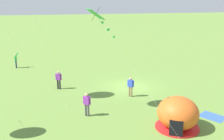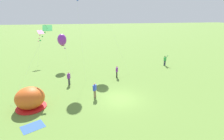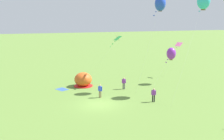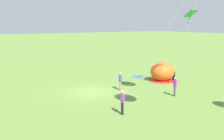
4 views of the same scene
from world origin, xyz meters
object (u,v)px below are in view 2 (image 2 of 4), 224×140
object	(u,v)px
popup_tent	(30,98)
person_near_tent	(117,71)
person_far_back	(69,78)
kite_purple	(62,40)
person_center_field	(95,90)
kite_pink	(40,33)
kite_green	(46,30)
person_arms_raised	(165,60)

from	to	relation	value
popup_tent	person_near_tent	bearing A→B (deg)	32.08
person_far_back	kite_purple	bearing A→B (deg)	96.36
person_center_field	kite_pink	bearing A→B (deg)	114.71
popup_tent	person_center_field	bearing A→B (deg)	6.78
kite_purple	kite_pink	world-z (taller)	kite_pink
popup_tent	kite_pink	distance (m)	17.63
kite_purple	kite_green	size ratio (longest dim) A/B	0.74
person_arms_raised	kite_green	world-z (taller)	kite_green
person_center_field	person_arms_raised	world-z (taller)	person_arms_raised
person_center_field	person_far_back	size ratio (longest dim) A/B	1.00
popup_tent	person_far_back	bearing A→B (deg)	55.28
kite_green	kite_pink	xyz separation A→B (m)	(-2.71, 12.26, -1.54)
person_far_back	kite_green	world-z (taller)	kite_green
person_arms_raised	kite_green	distance (m)	20.17
person_arms_raised	person_near_tent	xyz separation A→B (m)	(-9.74, -4.11, -0.03)
person_center_field	kite_pink	distance (m)	18.46
popup_tent	kite_purple	distance (m)	14.10
person_arms_raised	popup_tent	bearing A→B (deg)	-152.24
person_arms_raised	kite_purple	bearing A→B (deg)	170.61
person_near_tent	kite_green	bearing A→B (deg)	-169.30
person_center_field	kite_green	size ratio (longest dim) A/B	0.23
popup_tent	person_arms_raised	size ratio (longest dim) A/B	1.49
person_near_tent	person_far_back	bearing A→B (deg)	-169.34
person_center_field	person_far_back	xyz separation A→B (m)	(-2.76, 4.39, 0.00)
popup_tent	kite_pink	bearing A→B (deg)	93.90
person_near_tent	kite_green	xyz separation A→B (m)	(-8.64, -1.63, 6.03)
kite_green	person_far_back	bearing A→B (deg)	10.83
person_arms_raised	kite_pink	xyz separation A→B (m)	(-21.10, 6.52, 4.45)
popup_tent	kite_green	size ratio (longest dim) A/B	0.37
person_arms_raised	person_near_tent	distance (m)	10.58
popup_tent	person_far_back	world-z (taller)	popup_tent
person_center_field	kite_pink	size ratio (longest dim) A/B	0.29
person_arms_raised	person_center_field	bearing A→B (deg)	-144.41
kite_purple	kite_green	distance (m)	8.97
person_arms_raised	person_near_tent	world-z (taller)	person_arms_raised
person_center_field	person_far_back	distance (m)	5.18
person_center_field	person_near_tent	size ratio (longest dim) A/B	1.00
popup_tent	kite_green	world-z (taller)	kite_green
popup_tent	person_far_back	size ratio (longest dim) A/B	1.63
person_near_tent	kite_green	size ratio (longest dim) A/B	0.23
popup_tent	kite_green	xyz separation A→B (m)	(1.55, 4.75, 6.00)
kite_purple	kite_pink	distance (m)	5.34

